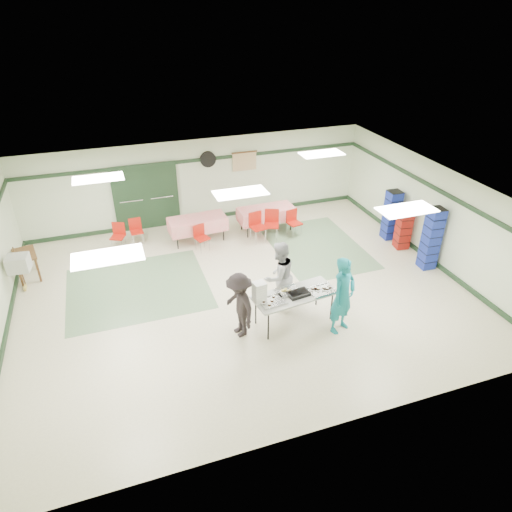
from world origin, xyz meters
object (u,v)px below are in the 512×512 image
object	(u,v)px
chair_loose_a	(136,228)
volunteer_grey	(279,276)
chair_b	(257,224)
crate_stack_blue_b	(431,239)
volunteer_dark	(239,305)
crate_stack_blue_a	(391,215)
crate_stack_red	(403,229)
office_printer	(18,263)
chair_d	(201,235)
broom	(20,267)
chair_a	(272,221)
printer_table	(25,257)
serving_table	(295,296)
volunteer_teal	(343,296)
chair_loose_b	(118,233)
dining_table_a	(266,214)
dining_table_b	(198,224)
chair_c	(293,220)

from	to	relation	value
chair_loose_a	volunteer_grey	bearing A→B (deg)	-60.44
chair_b	crate_stack_blue_b	xyz separation A→B (m)	(3.90, -3.01, 0.32)
volunteer_dark	crate_stack_blue_b	world-z (taller)	crate_stack_blue_b
crate_stack_blue_a	crate_stack_red	world-z (taller)	crate_stack_blue_a
chair_loose_a	office_printer	size ratio (longest dim) A/B	1.58
volunteer_grey	office_printer	world-z (taller)	volunteer_grey
chair_d	broom	size ratio (longest dim) A/B	0.63
chair_a	printer_table	world-z (taller)	chair_a
volunteer_grey	volunteer_dark	size ratio (longest dim) A/B	1.13
chair_a	office_printer	size ratio (longest dim) A/B	1.89
printer_table	office_printer	size ratio (longest dim) A/B	1.88
chair_b	office_printer	world-z (taller)	office_printer
serving_table	crate_stack_red	distance (m)	4.93
broom	chair_loose_a	bearing A→B (deg)	13.49
volunteer_teal	chair_a	world-z (taller)	volunteer_teal
printer_table	serving_table	bearing A→B (deg)	-45.12
chair_loose_a	chair_loose_b	distance (m)	0.57
dining_table_a	volunteer_grey	bearing A→B (deg)	-107.45
volunteer_grey	crate_stack_blue_b	size ratio (longest dim) A/B	0.98
chair_loose_a	broom	world-z (taller)	broom
chair_a	crate_stack_blue_a	bearing A→B (deg)	4.43
chair_loose_b	crate_stack_red	bearing A→B (deg)	6.04
serving_table	chair_a	distance (m)	4.15
volunteer_dark	chair_loose_a	bearing A→B (deg)	-172.73
chair_d	crate_stack_blue_a	bearing A→B (deg)	-30.50
volunteer_grey	crate_stack_red	size ratio (longest dim) A/B	1.44
serving_table	volunteer_dark	xyz separation A→B (m)	(-1.30, -0.01, 0.05)
chair_loose_b	chair_a	bearing A→B (deg)	14.05
chair_b	chair_loose_b	size ratio (longest dim) A/B	1.13
printer_table	chair_loose_a	bearing A→B (deg)	9.31
dining_table_b	crate_stack_blue_b	distance (m)	6.64
chair_loose_a	office_printer	bearing A→B (deg)	-149.39
crate_stack_red	office_printer	distance (m)	10.35
dining_table_a	chair_a	size ratio (longest dim) A/B	1.90
dining_table_a	crate_stack_blue_a	world-z (taller)	crate_stack_blue_a
crate_stack_blue_a	chair_c	bearing A→B (deg)	156.81
chair_d	office_printer	xyz separation A→B (m)	(-4.66, -0.90, 0.47)
chair_loose_a	chair_loose_b	world-z (taller)	chair_loose_b
dining_table_b	serving_table	bearing A→B (deg)	-78.47
volunteer_teal	dining_table_a	size ratio (longest dim) A/B	1.03
dining_table_a	serving_table	bearing A→B (deg)	-103.79
dining_table_b	printer_table	bearing A→B (deg)	-175.57
crate_stack_blue_a	chair_loose_a	bearing A→B (deg)	163.32
volunteer_grey	chair_loose_b	xyz separation A→B (m)	(-3.37, 4.23, -0.38)
dining_table_b	crate_stack_red	size ratio (longest dim) A/B	1.45
serving_table	dining_table_b	bearing A→B (deg)	97.16
chair_a	crate_stack_blue_b	size ratio (longest dim) A/B	0.53
chair_c	crate_stack_blue_b	world-z (taller)	crate_stack_blue_b
volunteer_dark	crate_stack_red	xyz separation A→B (m)	(5.70, 2.23, -0.17)
volunteer_dark	office_printer	distance (m)	5.57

